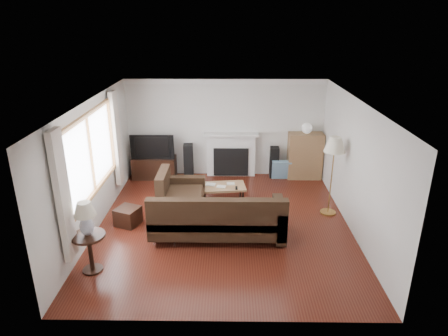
{
  "coord_description": "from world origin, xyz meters",
  "views": [
    {
      "loc": [
        0.1,
        -7.13,
        3.96
      ],
      "look_at": [
        0.0,
        0.3,
        1.1
      ],
      "focal_mm": 32.0,
      "sensor_mm": 36.0,
      "label": 1
    }
  ],
  "objects_px": {
    "sectional_sofa": "(218,215)",
    "floor_lamp": "(332,176)",
    "side_table": "(91,253)",
    "bookshelf": "(305,156)",
    "tv_stand": "(155,167)",
    "coffee_table": "(221,194)"
  },
  "relations": [
    {
      "from": "tv_stand",
      "to": "bookshelf",
      "type": "distance_m",
      "value": 3.88
    },
    {
      "from": "tv_stand",
      "to": "floor_lamp",
      "type": "bearing_deg",
      "value": -25.83
    },
    {
      "from": "floor_lamp",
      "to": "tv_stand",
      "type": "bearing_deg",
      "value": 154.17
    },
    {
      "from": "sectional_sofa",
      "to": "coffee_table",
      "type": "relative_size",
      "value": 2.57
    },
    {
      "from": "tv_stand",
      "to": "bookshelf",
      "type": "bearing_deg",
      "value": 0.62
    },
    {
      "from": "tv_stand",
      "to": "side_table",
      "type": "distance_m",
      "value": 4.08
    },
    {
      "from": "sectional_sofa",
      "to": "floor_lamp",
      "type": "xyz_separation_m",
      "value": [
        2.33,
        0.97,
        0.41
      ]
    },
    {
      "from": "bookshelf",
      "to": "floor_lamp",
      "type": "xyz_separation_m",
      "value": [
        0.18,
        -2.0,
        0.25
      ]
    },
    {
      "from": "bookshelf",
      "to": "coffee_table",
      "type": "bearing_deg",
      "value": -144.23
    },
    {
      "from": "side_table",
      "to": "coffee_table",
      "type": "bearing_deg",
      "value": 51.28
    },
    {
      "from": "bookshelf",
      "to": "floor_lamp",
      "type": "relative_size",
      "value": 0.7
    },
    {
      "from": "sectional_sofa",
      "to": "side_table",
      "type": "relative_size",
      "value": 4.05
    },
    {
      "from": "coffee_table",
      "to": "bookshelf",
      "type": "bearing_deg",
      "value": 29.19
    },
    {
      "from": "tv_stand",
      "to": "sectional_sofa",
      "type": "relative_size",
      "value": 0.4
    },
    {
      "from": "sectional_sofa",
      "to": "coffee_table",
      "type": "xyz_separation_m",
      "value": [
        0.04,
        1.45,
        -0.23
      ]
    },
    {
      "from": "bookshelf",
      "to": "floor_lamp",
      "type": "bearing_deg",
      "value": -84.8
    },
    {
      "from": "tv_stand",
      "to": "floor_lamp",
      "type": "xyz_separation_m",
      "value": [
        4.05,
        -1.96,
        0.57
      ]
    },
    {
      "from": "floor_lamp",
      "to": "side_table",
      "type": "height_order",
      "value": "floor_lamp"
    },
    {
      "from": "side_table",
      "to": "bookshelf",
      "type": "bearing_deg",
      "value": 44.47
    },
    {
      "from": "floor_lamp",
      "to": "side_table",
      "type": "bearing_deg",
      "value": -154.22
    },
    {
      "from": "bookshelf",
      "to": "sectional_sofa",
      "type": "distance_m",
      "value": 3.67
    },
    {
      "from": "coffee_table",
      "to": "sectional_sofa",
      "type": "bearing_deg",
      "value": -98.06
    }
  ]
}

